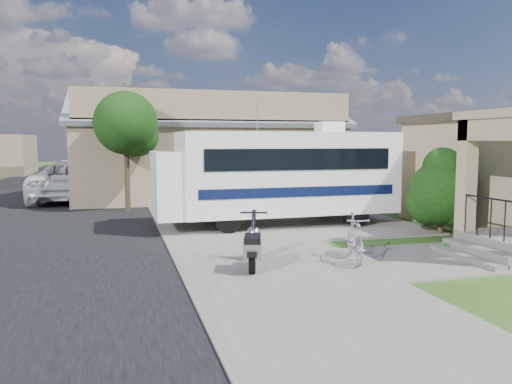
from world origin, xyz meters
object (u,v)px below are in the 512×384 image
object	(u,v)px
scooter	(253,247)
garden_hose	(452,248)
shrub	(442,190)
van	(80,174)
pickup_truck	(74,181)
bicycle	(355,240)
motorhome	(278,174)

from	to	relation	value
scooter	garden_hose	distance (m)	5.16
shrub	van	xyz separation A→B (m)	(-11.07, 18.23, -0.49)
pickup_truck	van	world-z (taller)	pickup_truck
van	garden_hose	size ratio (longest dim) A/B	13.49
bicycle	shrub	bearing A→B (deg)	47.96
pickup_truck	van	size ratio (longest dim) A/B	1.16
shrub	scooter	distance (m)	6.82
bicycle	pickup_truck	xyz separation A→B (m)	(-6.94, 14.15, 0.38)
pickup_truck	van	bearing A→B (deg)	-83.69
motorhome	van	world-z (taller)	motorhome
bicycle	van	distance (m)	21.87
motorhome	garden_hose	xyz separation A→B (m)	(2.91, -4.77, -1.58)
scooter	van	size ratio (longest dim) A/B	0.30
scooter	motorhome	bearing A→B (deg)	83.55
van	garden_hose	distance (m)	22.60
motorhome	bicycle	distance (m)	5.28
garden_hose	van	bearing A→B (deg)	115.97
pickup_truck	shrub	bearing A→B (deg)	138.03
shrub	van	distance (m)	21.33
shrub	pickup_truck	distance (m)	16.00
van	motorhome	bearing A→B (deg)	-72.84
shrub	garden_hose	distance (m)	2.68
pickup_truck	van	distance (m)	6.54
motorhome	van	xyz separation A→B (m)	(-6.99, 15.54, -0.87)
pickup_truck	garden_hose	distance (m)	16.89
pickup_truck	garden_hose	world-z (taller)	pickup_truck
shrub	pickup_truck	bearing A→B (deg)	133.05
shrub	scooter	xyz separation A→B (m)	(-6.31, -2.47, -0.79)
scooter	pickup_truck	world-z (taller)	pickup_truck
scooter	pickup_truck	distance (m)	14.89
pickup_truck	garden_hose	size ratio (longest dim) A/B	15.67
motorhome	shrub	bearing A→B (deg)	-34.31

